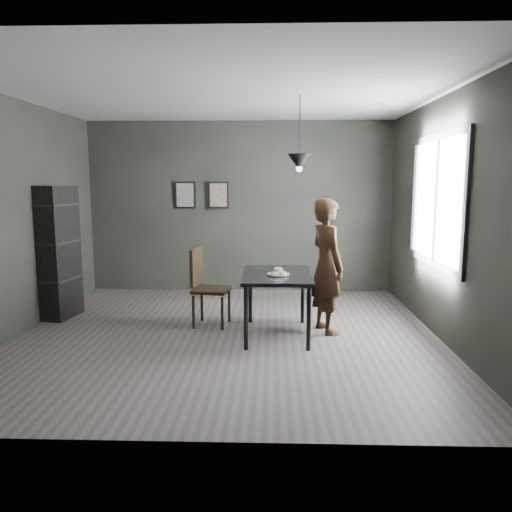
{
  "coord_description": "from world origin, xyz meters",
  "views": [
    {
      "loc": [
        0.54,
        -5.78,
        1.83
      ],
      "look_at": [
        0.35,
        0.05,
        0.95
      ],
      "focal_mm": 35.0,
      "sensor_mm": 36.0,
      "label": 1
    }
  ],
  "objects_px": {
    "wood_chair": "(205,282)",
    "pendant_lamp": "(299,162)",
    "woman": "(327,266)",
    "shelf_unit": "(58,252)",
    "cafe_table": "(277,280)",
    "white_plate": "(278,275)"
  },
  "relations": [
    {
      "from": "cafe_table",
      "to": "pendant_lamp",
      "type": "height_order",
      "value": "pendant_lamp"
    },
    {
      "from": "cafe_table",
      "to": "wood_chair",
      "type": "height_order",
      "value": "wood_chair"
    },
    {
      "from": "white_plate",
      "to": "shelf_unit",
      "type": "height_order",
      "value": "shelf_unit"
    },
    {
      "from": "cafe_table",
      "to": "white_plate",
      "type": "height_order",
      "value": "white_plate"
    },
    {
      "from": "woman",
      "to": "shelf_unit",
      "type": "bearing_deg",
      "value": 60.54
    },
    {
      "from": "white_plate",
      "to": "pendant_lamp",
      "type": "relative_size",
      "value": 0.27
    },
    {
      "from": "wood_chair",
      "to": "shelf_unit",
      "type": "bearing_deg",
      "value": 179.34
    },
    {
      "from": "wood_chair",
      "to": "shelf_unit",
      "type": "height_order",
      "value": "shelf_unit"
    },
    {
      "from": "wood_chair",
      "to": "pendant_lamp",
      "type": "bearing_deg",
      "value": -5.97
    },
    {
      "from": "wood_chair",
      "to": "shelf_unit",
      "type": "relative_size",
      "value": 0.56
    },
    {
      "from": "white_plate",
      "to": "woman",
      "type": "height_order",
      "value": "woman"
    },
    {
      "from": "cafe_table",
      "to": "shelf_unit",
      "type": "relative_size",
      "value": 0.68
    },
    {
      "from": "cafe_table",
      "to": "white_plate",
      "type": "xyz_separation_m",
      "value": [
        0.01,
        -0.11,
        0.08
      ]
    },
    {
      "from": "cafe_table",
      "to": "pendant_lamp",
      "type": "bearing_deg",
      "value": 21.8
    },
    {
      "from": "cafe_table",
      "to": "pendant_lamp",
      "type": "distance_m",
      "value": 1.41
    },
    {
      "from": "woman",
      "to": "white_plate",
      "type": "bearing_deg",
      "value": 94.76
    },
    {
      "from": "wood_chair",
      "to": "shelf_unit",
      "type": "xyz_separation_m",
      "value": [
        -2.0,
        0.32,
        0.32
      ]
    },
    {
      "from": "pendant_lamp",
      "to": "wood_chair",
      "type": "bearing_deg",
      "value": 165.55
    },
    {
      "from": "woman",
      "to": "wood_chair",
      "type": "bearing_deg",
      "value": 60.83
    },
    {
      "from": "woman",
      "to": "shelf_unit",
      "type": "distance_m",
      "value": 3.57
    },
    {
      "from": "cafe_table",
      "to": "woman",
      "type": "bearing_deg",
      "value": 15.72
    },
    {
      "from": "white_plate",
      "to": "wood_chair",
      "type": "bearing_deg",
      "value": 151.23
    }
  ]
}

